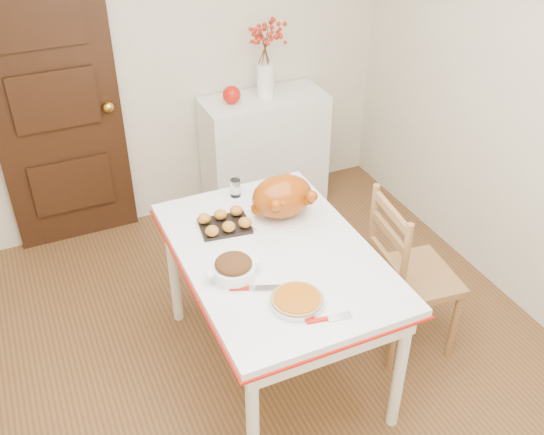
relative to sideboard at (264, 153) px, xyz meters
name	(u,v)px	position (x,y,z in m)	size (l,w,h in m)	color
floor	(273,390)	(-0.73, -1.78, -0.46)	(3.50, 4.00, 0.00)	#523115
wall_back	(153,59)	(-0.73, 0.22, 0.79)	(3.50, 0.00, 2.50)	beige
door_back	(56,108)	(-1.43, 0.19, 0.57)	(0.85, 0.06, 2.06)	black
sideboard	(264,153)	(0.00, 0.00, 0.00)	(0.92, 0.41, 0.92)	silver
kitchen_table	(276,312)	(-0.64, -1.62, -0.04)	(0.95, 1.39, 0.83)	silver
chair_oak	(414,273)	(0.17, -1.74, 0.05)	(0.45, 0.45, 1.02)	#9C6640
berry_vase	(265,62)	(0.01, 0.00, 0.73)	(0.28, 0.28, 0.54)	white
apple	(232,95)	(-0.25, 0.00, 0.53)	(0.13, 0.13, 0.13)	#BA1408
turkey_platter	(282,199)	(-0.49, -1.35, 0.50)	(0.39, 0.32, 0.25)	#993409
pumpkin_pie	(297,300)	(-0.72, -2.01, 0.40)	(0.25, 0.25, 0.05)	#9F4D0B
stuffing_dish	(234,268)	(-0.91, -1.71, 0.42)	(0.27, 0.21, 0.10)	#392211
rolls_tray	(225,222)	(-0.80, -1.30, 0.41)	(0.26, 0.21, 0.07)	#AD6B22
pie_server	(329,318)	(-0.63, -2.16, 0.38)	(0.21, 0.06, 0.01)	silver
carving_knife	(257,288)	(-0.84, -1.84, 0.38)	(0.26, 0.06, 0.01)	silver
drinking_glass	(235,188)	(-0.63, -1.03, 0.43)	(0.06, 0.06, 0.11)	white
shaker_pair	(283,181)	(-0.35, -1.07, 0.42)	(0.09, 0.03, 0.09)	white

